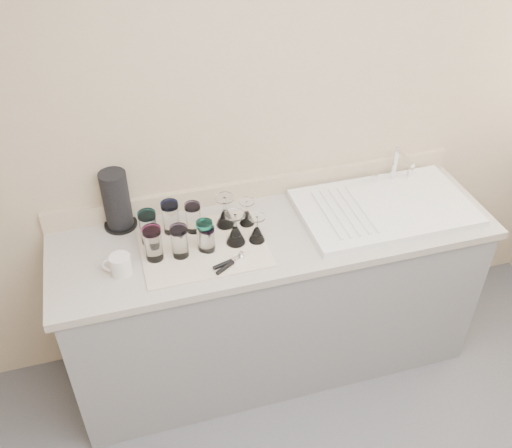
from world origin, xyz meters
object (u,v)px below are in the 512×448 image
object	(u,v)px
tumbler_lavender	(205,235)
goblet_front_right	(257,232)
goblet_front_left	(236,233)
can_opener	(229,263)
tumbler_teal	(148,227)
goblet_back_left	(225,216)
tumbler_magenta	(153,243)
sink_unit	(385,207)
tumbler_extra	(208,239)
white_mug	(120,265)
goblet_back_right	(247,216)
tumbler_purple	(193,217)
tumbler_blue	(180,241)
paper_towel_roll	(117,201)
tumbler_cyan	(171,217)

from	to	relation	value
tumbler_lavender	goblet_front_right	size ratio (longest dim) A/B	1.09
goblet_front_left	can_opener	xyz separation A→B (m)	(-0.06, -0.14, -0.04)
tumbler_teal	goblet_front_left	size ratio (longest dim) A/B	1.00
goblet_back_left	goblet_front_right	distance (m)	0.18
tumbler_teal	tumbler_magenta	xyz separation A→B (m)	(0.00, -0.12, 0.00)
sink_unit	can_opener	world-z (taller)	sink_unit
tumbler_extra	goblet_front_left	distance (m)	0.13
tumbler_teal	white_mug	world-z (taller)	tumbler_teal
tumbler_extra	goblet_front_right	xyz separation A→B (m)	(0.22, 0.01, -0.02)
goblet_back_right	can_opener	size ratio (longest dim) A/B	0.86
tumbler_purple	tumbler_lavender	distance (m)	0.14
tumbler_blue	goblet_back_left	bearing A→B (deg)	32.73
tumbler_lavender	paper_towel_roll	xyz separation A→B (m)	(-0.35, 0.28, 0.06)
tumbler_purple	goblet_front_left	size ratio (longest dim) A/B	0.91
tumbler_blue	can_opener	bearing A→B (deg)	-32.95
tumbler_purple	tumbler_magenta	size ratio (longest dim) A/B	0.91
goblet_back_right	tumbler_lavender	bearing A→B (deg)	-150.75
tumbler_purple	goblet_front_right	bearing A→B (deg)	-29.86
goblet_front_left	goblet_back_right	bearing A→B (deg)	54.64
tumbler_lavender	goblet_back_right	world-z (taller)	tumbler_lavender
tumbler_cyan	can_opener	world-z (taller)	tumbler_cyan
tumbler_cyan	goblet_back_left	xyz separation A→B (m)	(0.25, -0.02, -0.03)
sink_unit	tumbler_cyan	distance (m)	1.02
tumbler_cyan	tumbler_purple	size ratio (longest dim) A/B	1.09
white_mug	goblet_front_left	bearing A→B (deg)	5.99
tumbler_cyan	tumbler_blue	world-z (taller)	tumbler_cyan
goblet_front_right	white_mug	size ratio (longest dim) A/B	1.00
goblet_front_left	tumbler_cyan	bearing A→B (deg)	148.81
paper_towel_roll	goblet_front_left	bearing A→B (deg)	-29.80
goblet_back_left	goblet_back_right	size ratio (longest dim) A/B	1.24
tumbler_purple	tumbler_lavender	xyz separation A→B (m)	(0.02, -0.14, 0.00)
tumbler_purple	white_mug	bearing A→B (deg)	-151.55
tumbler_extra	white_mug	xyz separation A→B (m)	(-0.38, -0.04, -0.03)
tumbler_magenta	tumbler_purple	bearing A→B (deg)	35.11
tumbler_blue	tumbler_lavender	xyz separation A→B (m)	(0.11, 0.01, -0.00)
tumbler_cyan	can_opener	size ratio (longest dim) A/B	1.07
tumbler_magenta	goblet_back_right	world-z (taller)	tumbler_magenta
can_opener	tumbler_cyan	bearing A→B (deg)	123.51
tumbler_blue	goblet_front_left	xyz separation A→B (m)	(0.25, 0.02, -0.02)
goblet_back_left	goblet_front_left	xyz separation A→B (m)	(0.01, -0.14, 0.00)
tumbler_blue	goblet_front_right	xyz separation A→B (m)	(0.35, 0.01, -0.03)
tumbler_extra	can_opener	xyz separation A→B (m)	(0.06, -0.12, -0.05)
tumbler_teal	tumbler_purple	bearing A→B (deg)	6.89
goblet_front_left	white_mug	bearing A→B (deg)	-174.01
goblet_front_left	tumbler_purple	bearing A→B (deg)	140.12
tumbler_lavender	can_opener	size ratio (longest dim) A/B	0.98
tumbler_cyan	tumbler_magenta	bearing A→B (deg)	-122.10
tumbler_teal	tumbler_blue	xyz separation A→B (m)	(0.12, -0.13, -0.00)
goblet_back_left	goblet_front_right	world-z (taller)	goblet_back_left
sink_unit	tumbler_teal	size ratio (longest dim) A/B	5.15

